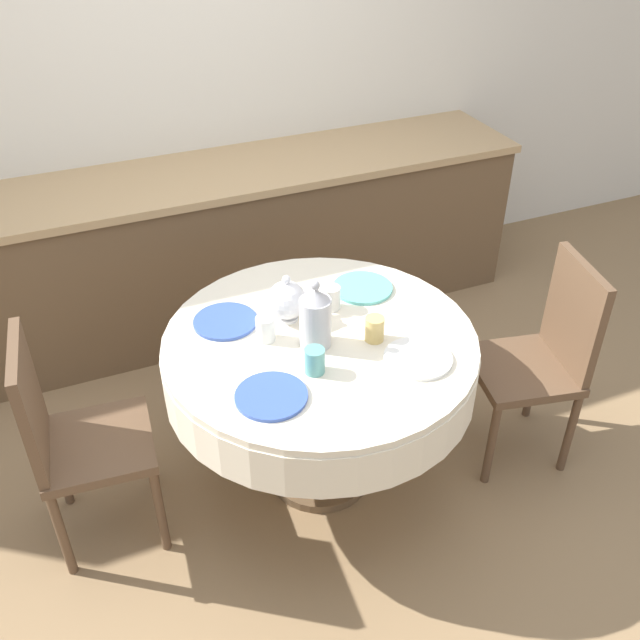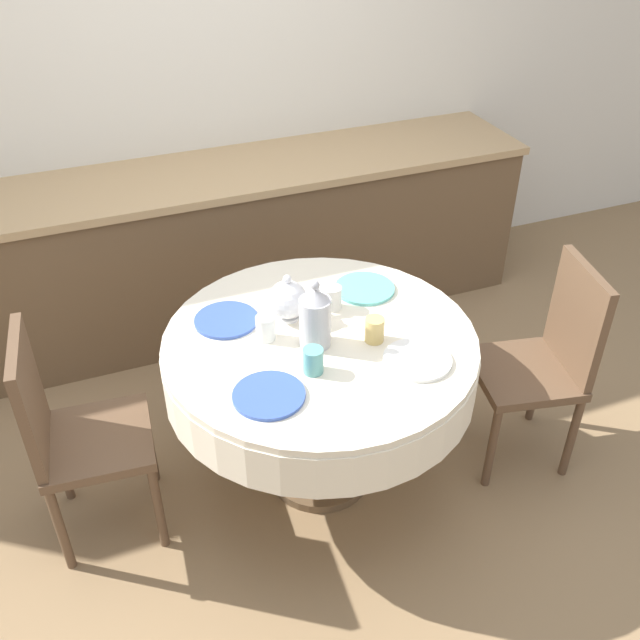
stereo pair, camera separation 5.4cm
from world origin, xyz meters
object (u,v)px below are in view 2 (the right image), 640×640
object	(u,v)px
chair_right	(71,430)
coffee_carafe	(315,318)
chair_left	(545,357)
teapot	(288,300)

from	to	relation	value
chair_right	coffee_carafe	bearing A→B (deg)	88.00
coffee_carafe	chair_left	bearing A→B (deg)	-9.46
chair_left	chair_right	xyz separation A→B (m)	(-1.86, 0.27, 0.00)
chair_right	coffee_carafe	size ratio (longest dim) A/B	3.40
chair_right	coffee_carafe	xyz separation A→B (m)	(0.91, -0.11, 0.34)
chair_right	teapot	xyz separation A→B (m)	(0.87, 0.08, 0.31)
chair_left	teapot	xyz separation A→B (m)	(-0.99, 0.35, 0.31)
chair_left	coffee_carafe	world-z (taller)	coffee_carafe
teapot	coffee_carafe	bearing A→B (deg)	-79.09
coffee_carafe	chair_right	bearing A→B (deg)	173.07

